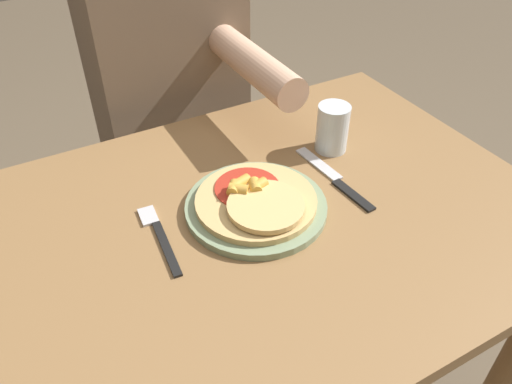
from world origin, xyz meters
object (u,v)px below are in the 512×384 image
at_px(dining_table, 248,275).
at_px(knife, 335,179).
at_px(fork, 159,234).
at_px(drinking_glass, 332,128).
at_px(person_diner, 172,101).
at_px(pizza, 257,200).
at_px(plate, 256,207).

relative_size(dining_table, knife, 4.79).
height_order(fork, knife, same).
bearing_deg(drinking_glass, fork, -169.71).
bearing_deg(dining_table, knife, 6.70).
xyz_separation_m(dining_table, person_diner, (0.07, 0.54, 0.09)).
bearing_deg(drinking_glass, dining_table, -155.89).
bearing_deg(pizza, person_diner, 85.43).
bearing_deg(person_diner, drinking_glass, -66.90).
xyz_separation_m(knife, person_diner, (-0.13, 0.52, -0.05)).
bearing_deg(dining_table, person_diner, 82.72).
xyz_separation_m(knife, drinking_glass, (0.05, 0.09, 0.05)).
relative_size(dining_table, drinking_glass, 10.85).
height_order(plate, knife, plate).
relative_size(fork, person_diner, 0.14).
height_order(dining_table, person_diner, person_diner).
height_order(pizza, drinking_glass, drinking_glass).
distance_m(pizza, fork, 0.17).
bearing_deg(fork, drinking_glass, 10.29).
distance_m(fork, drinking_glass, 0.41).
relative_size(plate, drinking_glass, 2.53).
bearing_deg(knife, fork, 177.07).
bearing_deg(drinking_glass, person_diner, 113.10).
bearing_deg(person_diner, plate, -94.54).
relative_size(plate, fork, 1.40).
xyz_separation_m(plate, drinking_glass, (0.22, 0.09, 0.04)).
relative_size(plate, knife, 1.12).
distance_m(pizza, knife, 0.17).
bearing_deg(dining_table, drinking_glass, 24.11).
bearing_deg(plate, person_diner, 85.46).
distance_m(dining_table, person_diner, 0.55).
bearing_deg(plate, fork, 173.04).
xyz_separation_m(dining_table, pizza, (0.03, 0.02, 0.16)).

